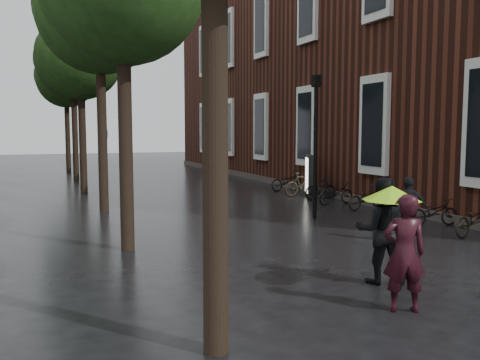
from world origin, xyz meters
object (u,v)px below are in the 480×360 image
person_burgundy (404,253)px  person_black (381,230)px  pedestrian_walking (409,210)px  parked_bicycles (352,195)px  lamp_post (316,132)px  ad_lightbox (309,176)px

person_burgundy → person_black: (0.61, 1.37, 0.05)m
pedestrian_walking → parked_bicycles: bearing=-81.5°
pedestrian_walking → parked_bicycles: size_ratio=0.14×
person_black → person_burgundy: bearing=91.8°
lamp_post → ad_lightbox: bearing=62.1°
pedestrian_walking → lamp_post: 4.34m
pedestrian_walking → ad_lightbox: ad_lightbox is taller
pedestrian_walking → ad_lightbox: 8.71m
ad_lightbox → person_black: bearing=-89.4°
parked_bicycles → ad_lightbox: 3.04m
person_burgundy → parked_bicycles: (5.48, 9.38, -0.47)m
pedestrian_walking → ad_lightbox: bearing=-74.0°
lamp_post → person_burgundy: bearing=-110.9°
person_burgundy → person_black: person_black is taller
parked_bicycles → lamp_post: lamp_post is taller
person_burgundy → person_black: bearing=-91.6°
parked_bicycles → person_burgundy: bearing=-120.3°
parked_bicycles → person_black: bearing=-121.3°
person_black → ad_lightbox: person_black is taller
ad_lightbox → lamp_post: lamp_post is taller
person_burgundy → parked_bicycles: bearing=-97.9°
person_black → lamp_post: (2.36, 6.42, 1.77)m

